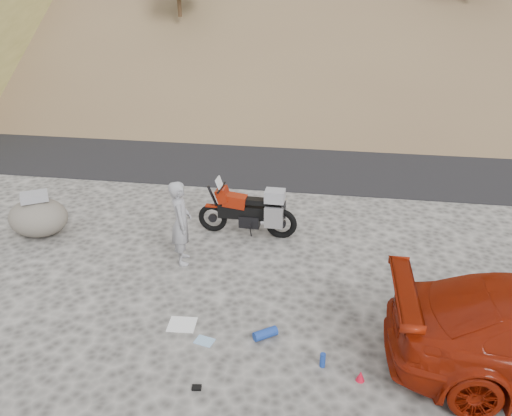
{
  "coord_description": "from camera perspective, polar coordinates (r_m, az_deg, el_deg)",
  "views": [
    {
      "loc": [
        2.8,
        -7.91,
        5.69
      ],
      "look_at": [
        1.19,
        2.13,
        1.0
      ],
      "focal_mm": 35.0,
      "sensor_mm": 36.0,
      "label": 1
    }
  ],
  "objects": [
    {
      "name": "ground",
      "position": [
        10.14,
        -8.71,
        -9.7
      ],
      "size": [
        140.0,
        140.0,
        0.0
      ],
      "primitive_type": "plane",
      "color": "#43403D",
      "rests_on": "ground"
    },
    {
      "name": "boulder",
      "position": [
        13.1,
        -23.63,
        -0.9
      ],
      "size": [
        1.74,
        1.61,
        1.09
      ],
      "rotation": [
        0.0,
        0.0,
        0.36
      ],
      "color": "#5D5750",
      "rests_on": "ground"
    },
    {
      "name": "gear_white_cloth",
      "position": [
        9.34,
        -8.44,
        -13.02
      ],
      "size": [
        0.52,
        0.47,
        0.02
      ],
      "primitive_type": "cube",
      "rotation": [
        0.0,
        0.0,
        0.08
      ],
      "color": "white",
      "rests_on": "ground"
    },
    {
      "name": "gear_bottle",
      "position": [
        8.42,
        7.62,
        -16.84
      ],
      "size": [
        0.09,
        0.09,
        0.25
      ],
      "primitive_type": "cylinder",
      "rotation": [
        0.0,
        0.0,
        0.01
      ],
      "color": "navy",
      "rests_on": "ground"
    },
    {
      "name": "gear_blue_cloth",
      "position": [
        8.94,
        -5.91,
        -14.89
      ],
      "size": [
        0.37,
        0.3,
        0.01
      ],
      "primitive_type": "cube",
      "rotation": [
        0.0,
        0.0,
        -0.23
      ],
      "color": "#8AB1D6",
      "rests_on": "ground"
    },
    {
      "name": "man",
      "position": [
        11.22,
        -8.26,
        -5.99
      ],
      "size": [
        0.62,
        0.79,
        1.89
      ],
      "primitive_type": "imported",
      "rotation": [
        0.0,
        0.0,
        1.85
      ],
      "color": "gray",
      "rests_on": "ground"
    },
    {
      "name": "gear_glove_a",
      "position": [
        8.12,
        -6.8,
        -19.71
      ],
      "size": [
        0.16,
        0.12,
        0.04
      ],
      "primitive_type": "cube",
      "rotation": [
        0.0,
        0.0,
        0.14
      ],
      "color": "black",
      "rests_on": "ground"
    },
    {
      "name": "gear_funnel",
      "position": [
        8.31,
        11.86,
        -18.28
      ],
      "size": [
        0.17,
        0.17,
        0.18
      ],
      "primitive_type": "cone",
      "rotation": [
        0.0,
        0.0,
        0.23
      ],
      "color": "red",
      "rests_on": "ground"
    },
    {
      "name": "road",
      "position": [
        18.06,
        -0.27,
        6.4
      ],
      "size": [
        120.0,
        7.0,
        0.05
      ],
      "primitive_type": "cube",
      "color": "black",
      "rests_on": "ground"
    },
    {
      "name": "motorcycle",
      "position": [
        11.92,
        -0.52,
        -0.4
      ],
      "size": [
        2.44,
        0.73,
        1.45
      ],
      "rotation": [
        0.0,
        0.0,
        -0.03
      ],
      "color": "black",
      "rests_on": "ground"
    },
    {
      "name": "gear_blue_mat",
      "position": [
        8.92,
        1.08,
        -14.16
      ],
      "size": [
        0.45,
        0.39,
        0.17
      ],
      "primitive_type": "cylinder",
      "rotation": [
        0.0,
        1.57,
        0.63
      ],
      "color": "navy",
      "rests_on": "ground"
    }
  ]
}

